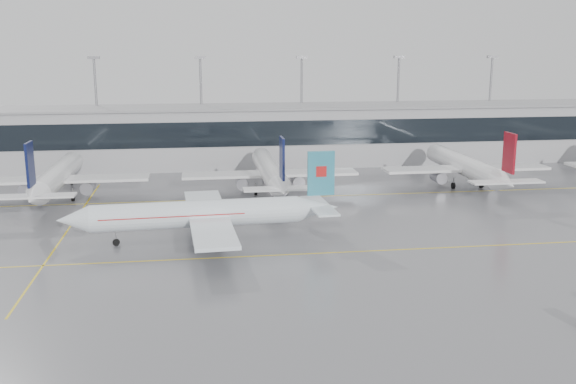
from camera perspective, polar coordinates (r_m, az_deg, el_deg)
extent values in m
plane|color=slate|center=(77.70, 1.25, -5.53)|extent=(320.00, 320.00, 0.00)
cube|color=yellow|center=(77.70, 1.25, -5.53)|extent=(120.00, 0.25, 0.01)
cube|color=yellow|center=(106.33, -1.37, -0.51)|extent=(120.00, 0.25, 0.01)
cube|color=yellow|center=(92.85, -18.96, -3.18)|extent=(0.25, 60.00, 0.01)
cube|color=#A4A4A8|center=(136.58, -2.97, 4.98)|extent=(180.00, 15.00, 12.00)
cube|color=black|center=(128.93, -2.67, 5.20)|extent=(180.00, 0.20, 5.00)
cube|color=gray|center=(135.88, -3.00, 7.57)|extent=(182.00, 16.00, 0.40)
cylinder|color=gray|center=(142.97, -16.60, 6.84)|extent=(0.50, 0.50, 22.00)
cube|color=gray|center=(142.36, -16.90, 11.36)|extent=(2.40, 1.00, 0.60)
cylinder|color=gray|center=(141.44, -7.69, 7.19)|extent=(0.50, 0.50, 22.00)
cube|color=gray|center=(140.82, -7.83, 11.77)|extent=(2.40, 1.00, 0.60)
cylinder|color=gray|center=(143.30, 1.21, 7.37)|extent=(0.50, 0.50, 22.00)
cube|color=gray|center=(142.70, 1.23, 11.89)|extent=(2.40, 1.00, 0.60)
cylinder|color=gray|center=(148.44, 9.69, 7.38)|extent=(0.50, 0.50, 22.00)
cube|color=gray|center=(147.86, 9.86, 11.74)|extent=(2.40, 1.00, 0.60)
cylinder|color=gray|center=(156.53, 17.45, 7.25)|extent=(0.50, 0.50, 22.00)
cube|color=gray|center=(155.98, 17.73, 11.38)|extent=(2.40, 1.00, 0.60)
cylinder|color=white|center=(82.51, -8.14, -1.94)|extent=(26.34, 4.85, 3.44)
cone|color=white|center=(83.18, -18.59, -2.36)|extent=(4.18, 3.65, 3.44)
cone|color=white|center=(84.76, 2.65, -1.43)|extent=(5.78, 3.73, 3.44)
cube|color=white|center=(82.70, -7.09, -2.16)|extent=(6.53, 28.61, 0.45)
cube|color=white|center=(84.74, 2.78, -1.22)|extent=(3.39, 11.05, 0.25)
cube|color=teal|center=(83.85, 2.95, 1.67)|extent=(3.61, 0.54, 5.86)
cylinder|color=gray|center=(78.46, -7.17, -4.12)|extent=(3.71, 2.29, 2.10)
cylinder|color=gray|center=(87.68, -7.63, -2.33)|extent=(3.71, 2.29, 2.10)
cylinder|color=gray|center=(83.30, -15.05, -3.86)|extent=(0.20, 0.20, 1.47)
cylinder|color=black|center=(83.51, -15.02, -4.35)|extent=(0.91, 0.35, 0.90)
cylinder|color=gray|center=(80.80, -6.21, -3.93)|extent=(0.24, 0.24, 1.47)
cylinder|color=black|center=(81.01, -6.20, -4.43)|extent=(1.12, 0.51, 1.10)
cylinder|color=gray|center=(85.78, -6.52, -2.95)|extent=(0.24, 0.24, 1.47)
cylinder|color=black|center=(85.98, -6.51, -3.42)|extent=(1.12, 0.51, 1.10)
cube|color=#B70F0F|center=(83.80, 2.95, 1.85)|extent=(1.42, 0.53, 1.40)
cube|color=#B70F0F|center=(82.38, -10.23, -1.89)|extent=(18.16, 4.44, 0.12)
cylinder|color=white|center=(112.11, -19.76, 1.41)|extent=(3.59, 27.36, 3.59)
cone|color=white|center=(127.26, -18.39, 2.78)|extent=(3.59, 4.00, 3.59)
cone|color=white|center=(96.37, -21.66, -0.50)|extent=(3.59, 5.60, 3.59)
cube|color=white|center=(110.74, -19.90, 1.05)|extent=(29.64, 5.00, 0.45)
cube|color=white|center=(96.11, -21.70, -0.35)|extent=(11.40, 2.80, 0.25)
cube|color=#0C133E|center=(95.07, -21.95, 2.30)|extent=(0.35, 3.60, 6.12)
cylinder|color=gray|center=(112.60, -22.18, 0.27)|extent=(2.10, 3.60, 2.10)
cylinder|color=gray|center=(110.62, -17.36, 0.43)|extent=(2.10, 3.60, 2.10)
cylinder|color=gray|center=(122.87, -18.71, 1.20)|extent=(0.20, 0.20, 1.56)
cylinder|color=black|center=(123.02, -18.68, 0.84)|extent=(0.30, 0.90, 0.90)
cylinder|color=gray|center=(110.76, -21.23, -0.15)|extent=(0.24, 0.24, 1.56)
cylinder|color=black|center=(110.93, -21.20, -0.54)|extent=(0.45, 1.10, 1.10)
cylinder|color=gray|center=(109.68, -18.59, -0.06)|extent=(0.24, 0.24, 1.56)
cylinder|color=black|center=(109.85, -18.56, -0.46)|extent=(0.45, 1.10, 1.10)
cylinder|color=white|center=(110.40, -1.68, 1.99)|extent=(3.59, 27.36, 3.59)
cone|color=white|center=(125.76, -2.49, 3.31)|extent=(3.59, 4.00, 3.59)
cone|color=white|center=(94.37, -0.56, 0.15)|extent=(3.59, 5.60, 3.59)
cube|color=white|center=(109.01, -1.59, 1.64)|extent=(29.64, 5.00, 0.45)
cube|color=white|center=(94.12, -0.54, 0.30)|extent=(11.40, 2.80, 0.25)
cube|color=#0C133E|center=(93.05, -0.53, 3.02)|extent=(0.35, 3.60, 6.12)
cylinder|color=gray|center=(109.37, -4.12, 0.85)|extent=(2.10, 3.60, 2.10)
cylinder|color=gray|center=(110.43, 0.86, 0.99)|extent=(2.10, 3.60, 2.10)
cylinder|color=gray|center=(121.31, -2.24, 1.73)|extent=(0.20, 0.20, 1.56)
cylinder|color=black|center=(121.46, -2.24, 1.37)|extent=(0.30, 0.90, 0.90)
cylinder|color=gray|center=(108.20, -2.89, 0.42)|extent=(0.24, 0.24, 1.56)
cylinder|color=black|center=(108.37, -2.89, 0.02)|extent=(0.45, 1.10, 1.10)
cylinder|color=gray|center=(108.78, -0.17, 0.51)|extent=(0.24, 0.24, 1.56)
cylinder|color=black|center=(108.94, -0.17, 0.11)|extent=(0.45, 1.10, 1.10)
cylinder|color=white|center=(119.41, 15.26, 2.36)|extent=(3.59, 27.36, 3.59)
cone|color=white|center=(133.73, 12.64, 3.57)|extent=(3.59, 4.00, 3.59)
cone|color=white|center=(104.77, 18.78, 0.73)|extent=(3.59, 5.60, 3.59)
cube|color=white|center=(118.13, 15.54, 2.04)|extent=(29.64, 5.00, 0.45)
cube|color=white|center=(104.54, 18.84, 0.87)|extent=(11.40, 2.80, 0.25)
cube|color=maroon|center=(103.58, 19.07, 3.31)|extent=(0.35, 3.60, 6.12)
cylinder|color=gray|center=(117.03, 13.24, 1.32)|extent=(2.10, 3.60, 2.10)
cylinder|color=gray|center=(120.83, 17.49, 1.42)|extent=(2.10, 3.60, 2.10)
cylinder|color=gray|center=(129.57, 13.35, 2.10)|extent=(0.20, 0.20, 1.56)
cylinder|color=black|center=(129.71, 13.34, 1.76)|extent=(0.30, 0.90, 0.90)
cylinder|color=gray|center=(116.60, 14.50, 0.93)|extent=(0.24, 0.24, 1.56)
cylinder|color=black|center=(116.75, 14.48, 0.55)|extent=(0.45, 1.10, 1.10)
cylinder|color=gray|center=(118.68, 16.82, 0.99)|extent=(0.24, 0.24, 1.56)
cylinder|color=black|center=(118.83, 16.80, 0.62)|extent=(0.45, 1.10, 1.10)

